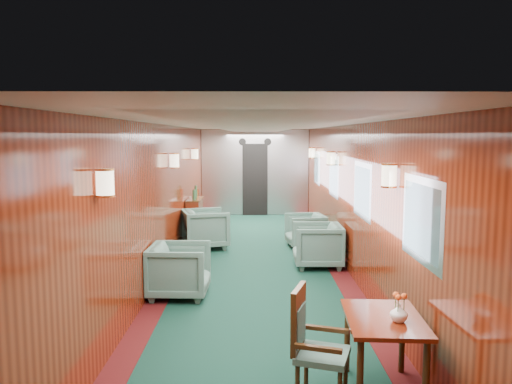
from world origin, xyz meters
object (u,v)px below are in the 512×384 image
at_px(armchair_left_near, 180,270).
at_px(armchair_right_far, 305,230).
at_px(armchair_left_far, 205,229).
at_px(credenza, 195,217).
at_px(side_chair, 312,341).
at_px(dining_table, 384,329).
at_px(armchair_right_near, 317,245).

xyz_separation_m(armchair_left_near, armchair_right_far, (2.07, 3.07, -0.03)).
height_order(armchair_left_far, armchair_right_far, armchair_left_far).
relative_size(credenza, armchair_left_near, 1.39).
height_order(side_chair, armchair_left_far, side_chair).
bearing_deg(armchair_right_far, side_chair, -14.16).
distance_m(dining_table, armchair_left_near, 3.40).
bearing_deg(armchair_left_near, side_chair, -149.75).
distance_m(side_chair, armchair_left_near, 3.15).
xyz_separation_m(dining_table, armchair_left_far, (-2.06, 5.62, -0.19)).
height_order(dining_table, side_chair, side_chair).
bearing_deg(armchair_right_near, credenza, -136.37).
distance_m(armchair_left_near, armchair_left_far, 2.99).
bearing_deg(armchair_right_near, armchair_right_far, -177.71).
xyz_separation_m(side_chair, armchair_right_near, (0.61, 4.32, -0.16)).
relative_size(side_chair, armchair_right_far, 1.33).
distance_m(dining_table, credenza, 7.16).
bearing_deg(armchair_left_far, credenza, 0.57).
bearing_deg(credenza, armchair_right_near, -46.91).
xyz_separation_m(credenza, armchair_left_near, (0.26, -4.10, -0.07)).
relative_size(dining_table, side_chair, 0.97).
height_order(armchair_left_near, armchair_right_near, armchair_right_near).
relative_size(dining_table, armchair_left_far, 1.11).
height_order(credenza, armchair_right_near, credenza).
bearing_deg(armchair_left_near, armchair_left_far, 0.23).
bearing_deg(armchair_left_far, armchair_right_far, -103.95).
bearing_deg(side_chair, armchair_left_far, 122.09).
bearing_deg(armchair_right_far, dining_table, -7.95).
bearing_deg(credenza, armchair_right_far, -23.89).
distance_m(armchair_left_far, armchair_right_far, 1.99).
height_order(armchair_left_near, armchair_right_far, armchair_left_near).
height_order(dining_table, armchair_right_far, dining_table).
distance_m(dining_table, armchair_left_far, 5.99).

